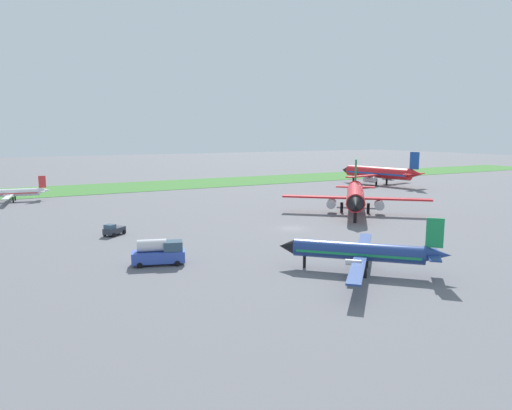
% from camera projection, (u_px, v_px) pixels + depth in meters
% --- Properties ---
extents(ground_plane, '(600.00, 600.00, 0.00)m').
position_uv_depth(ground_plane, '(293.00, 228.00, 80.05)').
color(ground_plane, slate).
extents(grass_taxiway_strip, '(360.00, 28.00, 0.08)m').
position_uv_depth(grass_taxiway_strip, '(163.00, 185.00, 147.06)').
color(grass_taxiway_strip, '#3D7533').
rests_on(grass_taxiway_strip, ground_plane).
extents(airplane_taxiing_turboprop, '(17.41, 20.28, 6.08)m').
position_uv_depth(airplane_taxiing_turboprop, '(11.00, 193.00, 111.20)').
color(airplane_taxiing_turboprop, white).
rests_on(airplane_taxiing_turboprop, ground_plane).
extents(airplane_parked_jet_far, '(30.75, 30.33, 10.95)m').
position_uv_depth(airplane_parked_jet_far, '(379.00, 173.00, 147.29)').
color(airplane_parked_jet_far, red).
rests_on(airplane_parked_jet_far, ground_plane).
extents(airplane_midfield_jet, '(24.35, 24.92, 10.61)m').
position_uv_depth(airplane_midfield_jet, '(355.00, 195.00, 94.06)').
color(airplane_midfield_jet, red).
rests_on(airplane_midfield_jet, ground_plane).
extents(airplane_foreground_turboprop, '(17.32, 17.61, 6.97)m').
position_uv_depth(airplane_foreground_turboprop, '(361.00, 251.00, 54.32)').
color(airplane_foreground_turboprop, navy).
rests_on(airplane_foreground_turboprop, ground_plane).
extents(pushback_tug_near_gate, '(3.93, 3.66, 1.95)m').
position_uv_depth(pushback_tug_near_gate, '(114.00, 230.00, 74.43)').
color(pushback_tug_near_gate, '#2D333D').
rests_on(pushback_tug_near_gate, ground_plane).
extents(fuel_truck_midfield, '(6.92, 4.21, 3.29)m').
position_uv_depth(fuel_truck_midfield, '(159.00, 252.00, 57.68)').
color(fuel_truck_midfield, '#334FB2').
rests_on(fuel_truck_midfield, ground_plane).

